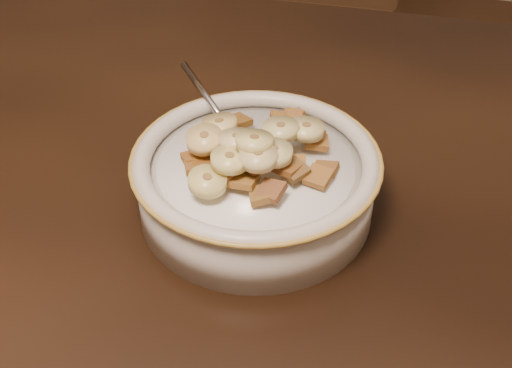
% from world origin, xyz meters
% --- Properties ---
extents(table, '(1.43, 0.96, 0.04)m').
position_xyz_m(table, '(0.00, 0.00, 0.73)').
color(table, black).
rests_on(table, floor).
extents(chair, '(0.47, 0.47, 1.03)m').
position_xyz_m(chair, '(0.03, 0.82, 0.52)').
color(chair, '#3C2716').
rests_on(chair, floor).
extents(cereal_bowl, '(0.21, 0.21, 0.05)m').
position_xyz_m(cereal_bowl, '(0.21, 0.03, 0.77)').
color(cereal_bowl, beige).
rests_on(cereal_bowl, table).
extents(milk, '(0.17, 0.17, 0.00)m').
position_xyz_m(milk, '(0.21, 0.03, 0.80)').
color(milk, white).
rests_on(milk, cereal_bowl).
extents(spoon, '(0.06, 0.06, 0.01)m').
position_xyz_m(spoon, '(0.19, 0.05, 0.80)').
color(spoon, '#B0B1B1').
rests_on(spoon, cereal_bowl).
extents(cereal_square_0, '(0.03, 0.03, 0.01)m').
position_xyz_m(cereal_square_0, '(0.21, 0.02, 0.82)').
color(cereal_square_0, '#9B6131').
rests_on(cereal_square_0, milk).
extents(cereal_square_1, '(0.02, 0.02, 0.01)m').
position_xyz_m(cereal_square_1, '(0.17, 0.01, 0.81)').
color(cereal_square_1, brown).
rests_on(cereal_square_1, milk).
extents(cereal_square_2, '(0.03, 0.03, 0.01)m').
position_xyz_m(cereal_square_2, '(0.20, -0.00, 0.82)').
color(cereal_square_2, brown).
rests_on(cereal_square_2, milk).
extents(cereal_square_3, '(0.02, 0.03, 0.01)m').
position_xyz_m(cereal_square_3, '(0.27, 0.02, 0.81)').
color(cereal_square_3, brown).
rests_on(cereal_square_3, milk).
extents(cereal_square_4, '(0.03, 0.03, 0.01)m').
position_xyz_m(cereal_square_4, '(0.17, 0.00, 0.81)').
color(cereal_square_4, '#935E29').
rests_on(cereal_square_4, milk).
extents(cereal_square_5, '(0.03, 0.03, 0.01)m').
position_xyz_m(cereal_square_5, '(0.24, 0.02, 0.81)').
color(cereal_square_5, brown).
rests_on(cereal_square_5, milk).
extents(cereal_square_6, '(0.03, 0.03, 0.01)m').
position_xyz_m(cereal_square_6, '(0.20, -0.01, 0.81)').
color(cereal_square_6, brown).
rests_on(cereal_square_6, milk).
extents(cereal_square_7, '(0.03, 0.03, 0.01)m').
position_xyz_m(cereal_square_7, '(0.22, 0.01, 0.82)').
color(cereal_square_7, brown).
rests_on(cereal_square_7, milk).
extents(cereal_square_8, '(0.02, 0.02, 0.01)m').
position_xyz_m(cereal_square_8, '(0.20, 0.04, 0.82)').
color(cereal_square_8, brown).
rests_on(cereal_square_8, milk).
extents(cereal_square_9, '(0.02, 0.02, 0.01)m').
position_xyz_m(cereal_square_9, '(0.22, 0.09, 0.81)').
color(cereal_square_9, olive).
rests_on(cereal_square_9, milk).
extents(cereal_square_10, '(0.03, 0.03, 0.01)m').
position_xyz_m(cereal_square_10, '(0.25, 0.08, 0.80)').
color(cereal_square_10, brown).
rests_on(cereal_square_10, milk).
extents(cereal_square_11, '(0.03, 0.03, 0.01)m').
position_xyz_m(cereal_square_11, '(0.22, 0.01, 0.82)').
color(cereal_square_11, brown).
rests_on(cereal_square_11, milk).
extents(cereal_square_12, '(0.03, 0.03, 0.01)m').
position_xyz_m(cereal_square_12, '(0.23, 0.10, 0.81)').
color(cereal_square_12, brown).
rests_on(cereal_square_12, milk).
extents(cereal_square_13, '(0.03, 0.03, 0.01)m').
position_xyz_m(cereal_square_13, '(0.22, 0.01, 0.82)').
color(cereal_square_13, brown).
rests_on(cereal_square_13, milk).
extents(cereal_square_14, '(0.02, 0.02, 0.01)m').
position_xyz_m(cereal_square_14, '(0.22, 0.01, 0.82)').
color(cereal_square_14, brown).
rests_on(cereal_square_14, milk).
extents(cereal_square_15, '(0.03, 0.03, 0.01)m').
position_xyz_m(cereal_square_15, '(0.16, 0.02, 0.81)').
color(cereal_square_15, '#98571D').
rests_on(cereal_square_15, milk).
extents(cereal_square_16, '(0.03, 0.03, 0.01)m').
position_xyz_m(cereal_square_16, '(0.19, 0.03, 0.82)').
color(cereal_square_16, brown).
rests_on(cereal_square_16, milk).
extents(cereal_square_17, '(0.03, 0.03, 0.01)m').
position_xyz_m(cereal_square_17, '(0.25, 0.02, 0.81)').
color(cereal_square_17, brown).
rests_on(cereal_square_17, milk).
extents(cereal_square_18, '(0.02, 0.02, 0.01)m').
position_xyz_m(cereal_square_18, '(0.26, 0.06, 0.81)').
color(cereal_square_18, brown).
rests_on(cereal_square_18, milk).
extents(cereal_square_19, '(0.03, 0.03, 0.01)m').
position_xyz_m(cereal_square_19, '(0.21, 0.01, 0.82)').
color(cereal_square_19, '#8A5817').
rests_on(cereal_square_19, milk).
extents(cereal_square_20, '(0.02, 0.02, 0.01)m').
position_xyz_m(cereal_square_20, '(0.27, 0.03, 0.80)').
color(cereal_square_20, brown).
rests_on(cereal_square_20, milk).
extents(cereal_square_21, '(0.03, 0.03, 0.01)m').
position_xyz_m(cereal_square_21, '(0.22, 0.09, 0.81)').
color(cereal_square_21, olive).
rests_on(cereal_square_21, milk).
extents(cereal_square_22, '(0.02, 0.02, 0.01)m').
position_xyz_m(cereal_square_22, '(0.21, -0.01, 0.81)').
color(cereal_square_22, olive).
rests_on(cereal_square_22, milk).
extents(cereal_square_23, '(0.03, 0.03, 0.01)m').
position_xyz_m(cereal_square_23, '(0.17, -0.00, 0.81)').
color(cereal_square_23, brown).
rests_on(cereal_square_23, milk).
extents(cereal_square_24, '(0.02, 0.03, 0.01)m').
position_xyz_m(cereal_square_24, '(0.24, -0.01, 0.81)').
color(cereal_square_24, brown).
rests_on(cereal_square_24, milk).
extents(cereal_square_25, '(0.03, 0.03, 0.01)m').
position_xyz_m(cereal_square_25, '(0.18, 0.08, 0.81)').
color(cereal_square_25, brown).
rests_on(cereal_square_25, milk).
extents(cereal_square_26, '(0.03, 0.03, 0.01)m').
position_xyz_m(cereal_square_26, '(0.23, 0.10, 0.81)').
color(cereal_square_26, '#945A22').
rests_on(cereal_square_26, milk).
extents(cereal_square_27, '(0.03, 0.03, 0.01)m').
position_xyz_m(cereal_square_27, '(0.23, -0.02, 0.81)').
color(cereal_square_27, brown).
rests_on(cereal_square_27, milk).
extents(cereal_square_28, '(0.02, 0.02, 0.01)m').
position_xyz_m(cereal_square_28, '(0.25, 0.02, 0.81)').
color(cereal_square_28, '#9C6124').
rests_on(cereal_square_28, milk).
extents(banana_slice_0, '(0.04, 0.04, 0.02)m').
position_xyz_m(banana_slice_0, '(0.20, 0.02, 0.83)').
color(banana_slice_0, '#D1BB81').
rests_on(banana_slice_0, milk).
extents(banana_slice_1, '(0.03, 0.03, 0.01)m').
position_xyz_m(banana_slice_1, '(0.20, -0.00, 0.83)').
color(banana_slice_1, '#DAC980').
rests_on(banana_slice_1, milk).
extents(banana_slice_2, '(0.04, 0.04, 0.02)m').
position_xyz_m(banana_slice_2, '(0.22, 0.01, 0.84)').
color(banana_slice_2, '#E3D384').
rests_on(banana_slice_2, milk).
extents(banana_slice_3, '(0.04, 0.04, 0.01)m').
position_xyz_m(banana_slice_3, '(0.23, 0.05, 0.83)').
color(banana_slice_3, beige).
rests_on(banana_slice_3, milk).
extents(banana_slice_4, '(0.04, 0.04, 0.01)m').
position_xyz_m(banana_slice_4, '(0.25, 0.06, 0.82)').
color(banana_slice_4, '#CBBE6A').
rests_on(banana_slice_4, milk).
extents(banana_slice_5, '(0.04, 0.04, 0.01)m').
position_xyz_m(banana_slice_5, '(0.22, 0.00, 0.83)').
color(banana_slice_5, '#F6D78D').
rests_on(banana_slice_5, milk).
extents(banana_slice_6, '(0.04, 0.04, 0.01)m').
position_xyz_m(banana_slice_6, '(0.19, -0.02, 0.82)').
color(banana_slice_6, '#D8C57B').
rests_on(banana_slice_6, milk).
extents(banana_slice_7, '(0.04, 0.04, 0.02)m').
position_xyz_m(banana_slice_7, '(0.18, 0.04, 0.83)').
color(banana_slice_7, tan).
rests_on(banana_slice_7, milk).
extents(banana_slice_8, '(0.04, 0.04, 0.02)m').
position_xyz_m(banana_slice_8, '(0.17, 0.02, 0.83)').
color(banana_slice_8, '#EBC573').
rests_on(banana_slice_8, milk).
extents(banana_slice_9, '(0.04, 0.04, 0.01)m').
position_xyz_m(banana_slice_9, '(0.23, 0.02, 0.83)').
color(banana_slice_9, '#EDE286').
rests_on(banana_slice_9, milk).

